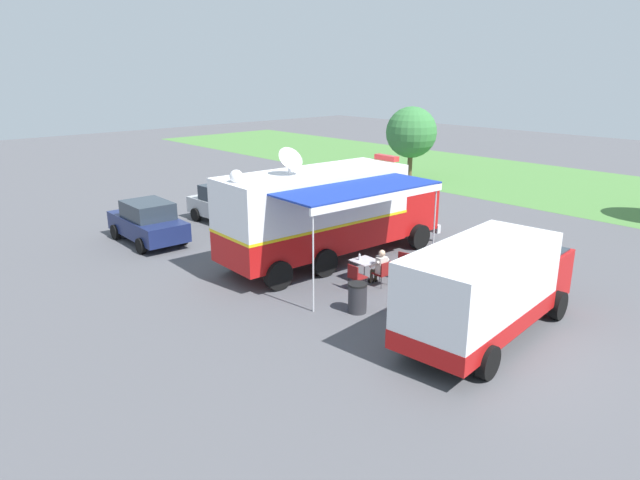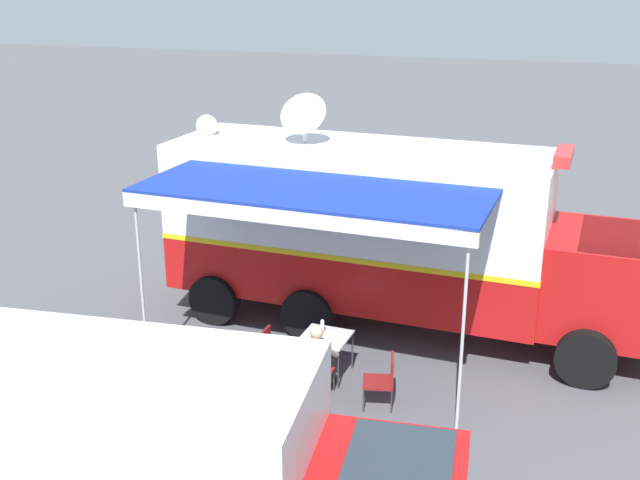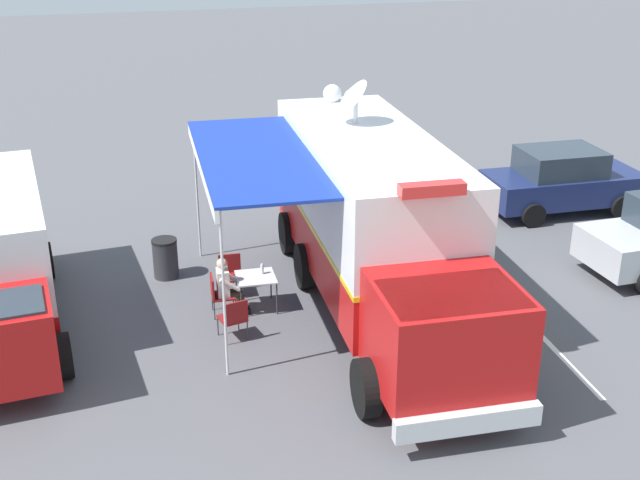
{
  "view_description": "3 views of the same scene",
  "coord_description": "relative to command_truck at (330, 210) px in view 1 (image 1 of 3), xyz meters",
  "views": [
    {
      "loc": [
        14.78,
        -13.15,
        6.98
      ],
      "look_at": [
        0.65,
        -0.29,
        1.13
      ],
      "focal_mm": 31.4,
      "sensor_mm": 36.0,
      "label": 1
    },
    {
      "loc": [
        13.78,
        3.71,
        6.6
      ],
      "look_at": [
        0.05,
        -0.74,
        1.58
      ],
      "focal_mm": 43.35,
      "sensor_mm": 36.0,
      "label": 2
    },
    {
      "loc": [
        5.3,
        15.3,
        7.97
      ],
      "look_at": [
        1.06,
        0.09,
        1.37
      ],
      "focal_mm": 46.1,
      "sensor_mm": 36.0,
      "label": 3
    }
  ],
  "objects": [
    {
      "name": "ground_plane",
      "position": [
        -0.07,
        -0.74,
        -1.94
      ],
      "size": [
        100.0,
        100.0,
        0.0
      ],
      "primitive_type": "plane",
      "color": "#515156"
    },
    {
      "name": "grass_verge",
      "position": [
        -0.07,
        20.4,
        -1.94
      ],
      "size": [
        80.0,
        14.0,
        0.01
      ],
      "primitive_type": "cube",
      "color": "#4C7F3D",
      "rests_on": "ground"
    },
    {
      "name": "lot_stripe",
      "position": [
        -2.79,
        1.97,
        -1.94
      ],
      "size": [
        0.36,
        4.8,
        0.01
      ],
      "primitive_type": "cube",
      "rotation": [
        0.0,
        0.0,
        -0.05
      ],
      "color": "silver",
      "rests_on": "ground"
    },
    {
      "name": "command_truck",
      "position": [
        0.0,
        0.0,
        0.0
      ],
      "size": [
        5.14,
        9.6,
        4.53
      ],
      "color": "#B71414",
      "rests_on": "ground"
    },
    {
      "name": "folding_table",
      "position": [
        2.38,
        -0.61,
        -1.27
      ],
      "size": [
        0.84,
        0.84,
        0.73
      ],
      "color": "silver",
      "rests_on": "ground"
    },
    {
      "name": "water_bottle",
      "position": [
        2.23,
        -0.71,
        -1.11
      ],
      "size": [
        0.07,
        0.07,
        0.22
      ],
      "color": "silver",
      "rests_on": "folding_table"
    },
    {
      "name": "folding_chair_at_table",
      "position": [
        3.18,
        -0.54,
        -1.43
      ],
      "size": [
        0.5,
        0.5,
        0.87
      ],
      "color": "maroon",
      "rests_on": "ground"
    },
    {
      "name": "folding_chair_beside_table",
      "position": [
        2.77,
        -1.46,
        -1.43
      ],
      "size": [
        0.5,
        0.5,
        0.87
      ],
      "color": "maroon",
      "rests_on": "ground"
    },
    {
      "name": "folding_chair_spare_by_truck",
      "position": [
        3.06,
        0.59,
        -1.43
      ],
      "size": [
        0.58,
        0.58,
        0.87
      ],
      "color": "maroon",
      "rests_on": "ground"
    },
    {
      "name": "seated_responder",
      "position": [
        2.99,
        -0.53,
        -1.29
      ],
      "size": [
        0.68,
        0.57,
        1.25
      ],
      "color": "silver",
      "rests_on": "ground"
    },
    {
      "name": "trash_bin",
      "position": [
        4.05,
        -2.69,
        -1.49
      ],
      "size": [
        0.57,
        0.57,
        0.91
      ],
      "color": "#2D2D33",
      "rests_on": "ground"
    },
    {
      "name": "support_truck",
      "position": [
        7.5,
        -1.28,
        -0.56
      ],
      "size": [
        2.84,
        6.97,
        2.7
      ],
      "color": "white",
      "rests_on": "ground"
    },
    {
      "name": "car_behind_truck",
      "position": [
        -6.78,
        -4.07,
        -1.06
      ],
      "size": [
        4.25,
        2.11,
        1.76
      ],
      "color": "navy",
      "rests_on": "ground"
    },
    {
      "name": "car_far_corner",
      "position": [
        -7.23,
        0.1,
        -1.06
      ],
      "size": [
        4.26,
        2.13,
        1.76
      ],
      "color": "#B2B5BA",
      "rests_on": "ground"
    },
    {
      "name": "tree_far_left",
      "position": [
        -8.58,
        15.34,
        1.09
      ],
      "size": [
        3.31,
        3.31,
        4.7
      ],
      "color": "brown",
      "rests_on": "ground"
    }
  ]
}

